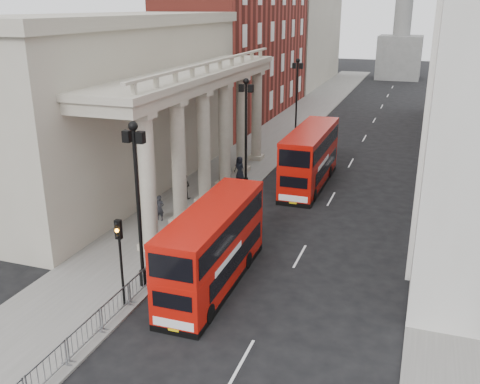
{
  "coord_description": "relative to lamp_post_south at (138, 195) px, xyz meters",
  "views": [
    {
      "loc": [
        11.79,
        -16.82,
        13.37
      ],
      "look_at": [
        1.74,
        11.97,
        2.7
      ],
      "focal_mm": 40.0,
      "sensor_mm": 36.0,
      "label": 1
    }
  ],
  "objects": [
    {
      "name": "lamp_post_south",
      "position": [
        0.0,
        0.0,
        0.0
      ],
      "size": [
        1.05,
        0.44,
        8.32
      ],
      "color": "black",
      "rests_on": "sidewalk_west"
    },
    {
      "name": "lamp_post_north",
      "position": [
        0.0,
        32.0,
        0.0
      ],
      "size": [
        1.05,
        0.44,
        8.32
      ],
      "color": "black",
      "rests_on": "sidewalk_west"
    },
    {
      "name": "bus_far",
      "position": [
        4.37,
        18.6,
        -2.57
      ],
      "size": [
        2.57,
        10.39,
        4.48
      ],
      "rotation": [
        0.0,
        0.0,
        -0.0
      ],
      "color": "#AD1008",
      "rests_on": "ground"
    },
    {
      "name": "crowd_barriers",
      "position": [
        0.25,
        -1.77,
        -4.24
      ],
      "size": [
        0.5,
        18.75,
        1.1
      ],
      "color": "gray",
      "rests_on": "sidewalk_west"
    },
    {
      "name": "sidewalk_west",
      "position": [
        -2.4,
        26.0,
        -4.85
      ],
      "size": [
        6.0,
        140.0,
        0.12
      ],
      "primitive_type": "cube",
      "color": "slate",
      "rests_on": "ground"
    },
    {
      "name": "pedestrian_a",
      "position": [
        -3.17,
        7.94,
        -3.95
      ],
      "size": [
        0.63,
        0.43,
        1.68
      ],
      "primitive_type": "imported",
      "rotation": [
        0.0,
        0.0,
        0.05
      ],
      "color": "black",
      "rests_on": "sidewalk_west"
    },
    {
      "name": "portico_building",
      "position": [
        -9.9,
        14.0,
        1.09
      ],
      "size": [
        9.0,
        28.0,
        12.0
      ],
      "primitive_type": "cube",
      "color": "#A19987",
      "rests_on": "ground"
    },
    {
      "name": "traffic_light",
      "position": [
        0.1,
        -2.02,
        -1.8
      ],
      "size": [
        0.28,
        0.33,
        4.3
      ],
      "color": "black",
      "rests_on": "sidewalk_west"
    },
    {
      "name": "pedestrian_c",
      "position": [
        -1.13,
        17.8,
        -3.84
      ],
      "size": [
        1.09,
        0.91,
        1.9
      ],
      "primitive_type": "imported",
      "rotation": [
        0.0,
        0.0,
        5.9
      ],
      "color": "black",
      "rests_on": "sidewalk_west"
    },
    {
      "name": "bus_near",
      "position": [
        3.22,
        1.45,
        -2.75
      ],
      "size": [
        2.42,
        9.59,
        4.13
      ],
      "rotation": [
        0.0,
        0.0,
        0.01
      ],
      "color": "#B51008",
      "rests_on": "ground"
    },
    {
      "name": "ground",
      "position": [
        0.6,
        -4.0,
        -4.91
      ],
      "size": [
        260.0,
        260.0,
        0.0
      ],
      "primitive_type": "plane",
      "color": "black",
      "rests_on": "ground"
    },
    {
      "name": "kerb",
      "position": [
        0.55,
        26.0,
        -4.84
      ],
      "size": [
        0.2,
        140.0,
        0.14
      ],
      "primitive_type": "cube",
      "color": "slate",
      "rests_on": "ground"
    },
    {
      "name": "sidewalk_east",
      "position": [
        14.1,
        26.0,
        -4.85
      ],
      "size": [
        3.0,
        140.0,
        0.12
      ],
      "primitive_type": "cube",
      "color": "slate",
      "rests_on": "ground"
    },
    {
      "name": "west_building_far",
      "position": [
        -9.9,
        76.0,
        5.09
      ],
      "size": [
        9.0,
        30.0,
        20.0
      ],
      "primitive_type": "cube",
      "color": "#A19987",
      "rests_on": "ground"
    },
    {
      "name": "lamp_post_mid",
      "position": [
        0.0,
        16.0,
        0.0
      ],
      "size": [
        1.05,
        0.44,
        8.32
      ],
      "color": "black",
      "rests_on": "sidewalk_west"
    },
    {
      "name": "brick_building",
      "position": [
        -9.9,
        44.0,
        6.09
      ],
      "size": [
        9.0,
        32.0,
        22.0
      ],
      "primitive_type": "cube",
      "color": "maroon",
      "rests_on": "ground"
    },
    {
      "name": "pedestrian_b",
      "position": [
        -3.42,
        12.28,
        -3.89
      ],
      "size": [
        0.92,
        0.74,
        1.8
      ],
      "primitive_type": "imported",
      "rotation": [
        0.0,
        0.0,
        3.21
      ],
      "color": "black",
      "rests_on": "sidewalk_west"
    }
  ]
}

